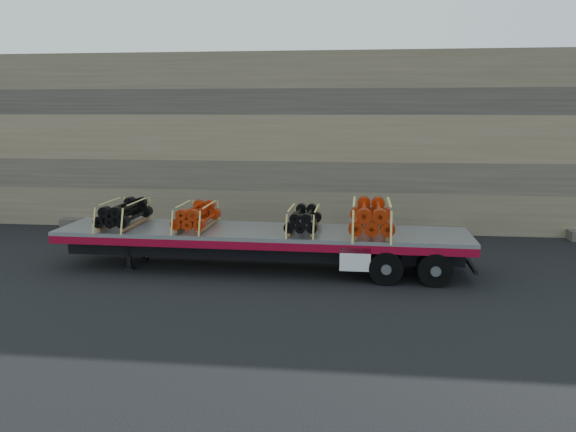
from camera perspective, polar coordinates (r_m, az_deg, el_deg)
name	(u,v)px	position (r m, az deg, el deg)	size (l,w,h in m)	color
ground	(245,264)	(17.86, -4.39, -4.86)	(120.00, 120.00, 0.00)	black
rock_wall	(274,141)	(23.65, -1.45, 7.62)	(44.00, 3.00, 7.00)	#7A6B54
trailer	(261,249)	(17.10, -2.74, -3.41)	(12.37, 2.38, 1.24)	#A9ACB1
bundle_front	(124,214)	(18.15, -16.31, 0.19)	(1.05, 2.10, 0.74)	black
bundle_midfront	(197,216)	(17.35, -9.27, -0.04)	(1.00, 2.00, 0.71)	#A52508
bundle_midrear	(304,220)	(16.71, 1.60, -0.39)	(0.94, 1.88, 0.67)	black
bundle_rear	(371,218)	(16.61, 8.46, -0.19)	(1.25, 2.49, 0.88)	#A52508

